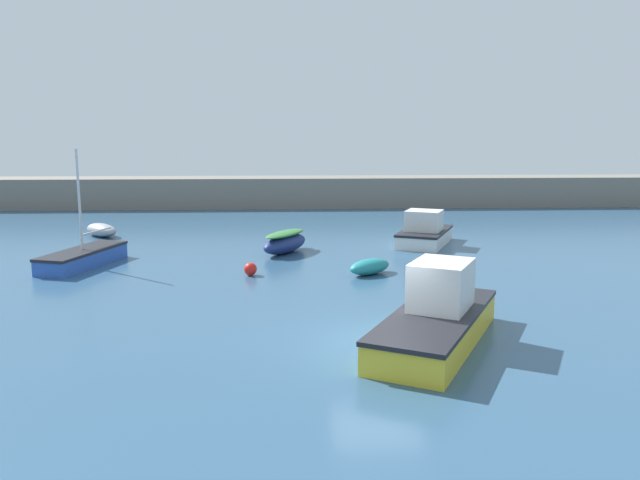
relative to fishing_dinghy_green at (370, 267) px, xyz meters
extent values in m
cube|color=#2D5170|center=(-0.86, -8.43, -0.41)|extent=(120.00, 120.00, 0.20)
cube|color=slate|center=(-0.86, 23.40, 0.82)|extent=(67.63, 3.45, 2.27)
ellipsoid|color=teal|center=(0.00, 0.00, 0.00)|extent=(2.16, 1.96, 0.63)
ellipsoid|color=gray|center=(-13.64, 9.99, 0.04)|extent=(2.62, 2.72, 0.71)
cube|color=white|center=(3.71, 6.70, 0.00)|extent=(3.71, 4.88, 0.63)
cube|color=black|center=(3.71, 6.70, 0.38)|extent=(3.78, 4.98, 0.12)
cube|color=silver|center=(3.57, 6.40, 0.90)|extent=(2.20, 2.13, 1.16)
cube|color=#2D56B7|center=(-12.13, 2.16, -0.01)|extent=(2.72, 4.89, 0.60)
cube|color=black|center=(-12.13, 2.16, 0.35)|extent=(2.78, 4.98, 0.12)
cylinder|color=silver|center=(-12.13, 2.16, 2.50)|extent=(0.10, 0.10, 4.41)
cylinder|color=silver|center=(-11.81, 3.23, 1.03)|extent=(0.71, 2.15, 0.08)
cube|color=yellow|center=(0.72, -8.46, 0.07)|extent=(4.73, 6.41, 0.76)
cube|color=black|center=(0.72, -8.46, 0.51)|extent=(4.82, 6.53, 0.12)
cube|color=silver|center=(0.93, -8.05, 1.17)|extent=(2.18, 2.35, 1.44)
ellipsoid|color=navy|center=(-3.46, 4.71, 0.12)|extent=(2.68, 3.51, 0.88)
ellipsoid|color=#337238|center=(-3.46, 4.71, 0.61)|extent=(2.41, 3.16, 0.24)
sphere|color=orange|center=(3.38, 1.04, -0.13)|extent=(0.37, 0.37, 0.37)
sphere|color=red|center=(-4.82, 0.02, -0.05)|extent=(0.52, 0.52, 0.52)
camera|label=1|loc=(-3.22, -24.56, 5.40)|focal=35.00mm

